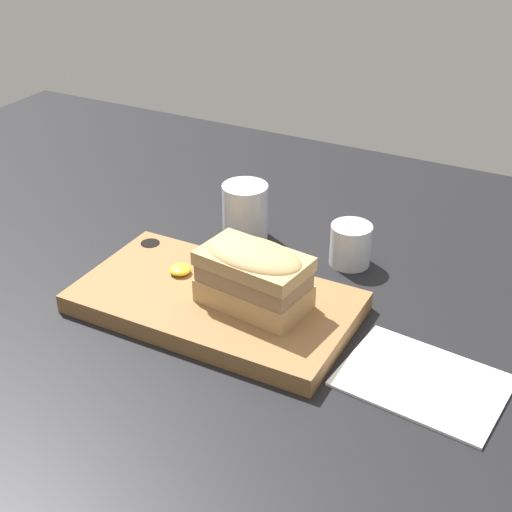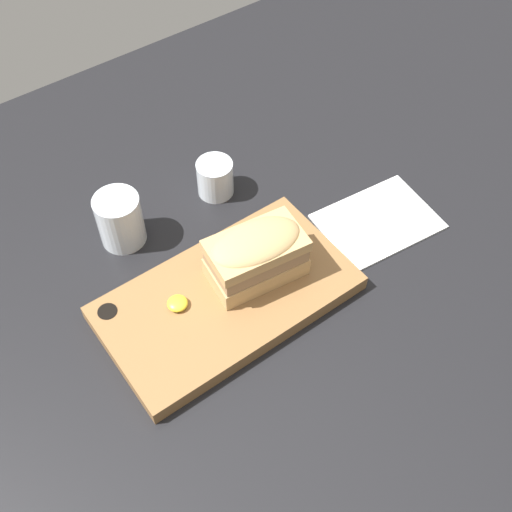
% 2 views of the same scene
% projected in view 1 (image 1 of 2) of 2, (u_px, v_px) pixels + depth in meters
% --- Properties ---
extents(dining_table, '(1.95, 1.28, 0.02)m').
position_uv_depth(dining_table, '(270.00, 326.00, 0.97)').
color(dining_table, black).
rests_on(dining_table, ground).
extents(serving_board, '(0.38, 0.21, 0.03)m').
position_uv_depth(serving_board, '(215.00, 302.00, 0.98)').
color(serving_board, olive).
rests_on(serving_board, dining_table).
extents(sandwich, '(0.15, 0.10, 0.09)m').
position_uv_depth(sandwich, '(254.00, 273.00, 0.93)').
color(sandwich, tan).
rests_on(sandwich, serving_board).
extents(mustard_dollop, '(0.03, 0.03, 0.01)m').
position_uv_depth(mustard_dollop, '(180.00, 270.00, 1.01)').
color(mustard_dollop, yellow).
rests_on(mustard_dollop, serving_board).
extents(water_glass, '(0.07, 0.07, 0.09)m').
position_uv_depth(water_glass, '(245.00, 215.00, 1.15)').
color(water_glass, silver).
rests_on(water_glass, dining_table).
extents(wine_glass, '(0.06, 0.06, 0.06)m').
position_uv_depth(wine_glass, '(350.00, 246.00, 1.08)').
color(wine_glass, silver).
rests_on(wine_glass, dining_table).
extents(napkin, '(0.20, 0.16, 0.00)m').
position_uv_depth(napkin, '(423.00, 381.00, 0.85)').
color(napkin, white).
rests_on(napkin, dining_table).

